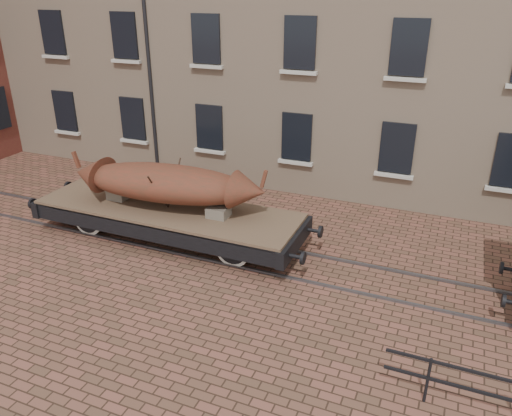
% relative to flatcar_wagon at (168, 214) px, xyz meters
% --- Properties ---
extents(ground, '(90.00, 90.00, 0.00)m').
position_rel_flatcar_wagon_xyz_m(ground, '(4.89, -0.00, -0.86)').
color(ground, brown).
extents(rail_track, '(30.00, 1.52, 0.06)m').
position_rel_flatcar_wagon_xyz_m(rail_track, '(4.89, -0.00, -0.83)').
color(rail_track, '#59595E').
rests_on(rail_track, ground).
extents(flatcar_wagon, '(9.13, 2.48, 1.38)m').
position_rel_flatcar_wagon_xyz_m(flatcar_wagon, '(0.00, 0.00, 0.00)').
color(flatcar_wagon, brown).
rests_on(flatcar_wagon, ground).
extents(iron_boat, '(6.11, 2.25, 1.49)m').
position_rel_flatcar_wagon_xyz_m(iron_boat, '(0.03, -0.00, 1.00)').
color(iron_boat, maroon).
rests_on(iron_boat, flatcar_wagon).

